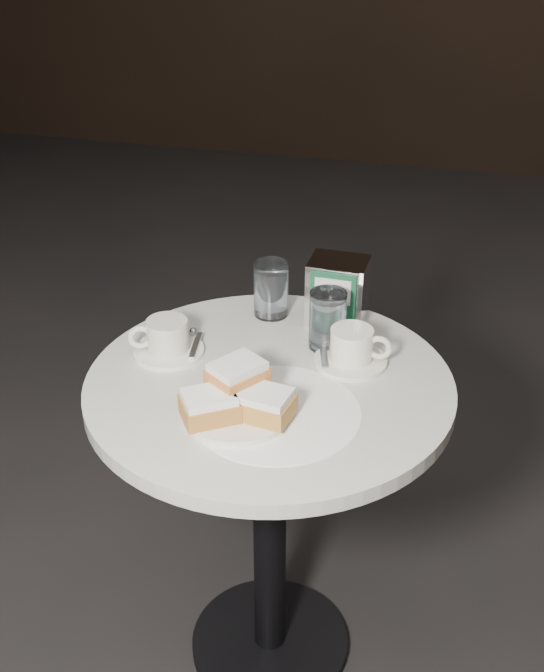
{
  "coord_description": "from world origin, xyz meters",
  "views": [
    {
      "loc": [
        0.33,
        -1.29,
        1.62
      ],
      "look_at": [
        0.0,
        0.02,
        0.83
      ],
      "focal_mm": 45.0,
      "sensor_mm": 36.0,
      "label": 1
    }
  ],
  "objects_px": {
    "coffee_cup_right": "(352,349)",
    "cafe_table": "(270,462)",
    "water_glass_right": "(328,321)",
    "coffee_cup_left": "(167,339)",
    "beignet_plate": "(237,401)",
    "napkin_dispenser": "(338,291)",
    "water_glass_left": "(271,290)"
  },
  "relations": [
    {
      "from": "beignet_plate",
      "to": "coffee_cup_right",
      "type": "height_order",
      "value": "beignet_plate"
    },
    {
      "from": "water_glass_right",
      "to": "cafe_table",
      "type": "bearing_deg",
      "value": -118.11
    },
    {
      "from": "coffee_cup_right",
      "to": "napkin_dispenser",
      "type": "xyz_separation_m",
      "value": [
        -0.06,
        0.16,
        0.04
      ]
    },
    {
      "from": "napkin_dispenser",
      "to": "coffee_cup_left",
      "type": "bearing_deg",
      "value": -142.58
    },
    {
      "from": "water_glass_right",
      "to": "napkin_dispenser",
      "type": "distance_m",
      "value": 0.11
    },
    {
      "from": "beignet_plate",
      "to": "water_glass_right",
      "type": "xyz_separation_m",
      "value": [
        0.11,
        0.28,
        0.02
      ]
    },
    {
      "from": "beignet_plate",
      "to": "coffee_cup_left",
      "type": "height_order",
      "value": "beignet_plate"
    },
    {
      "from": "cafe_table",
      "to": "water_glass_right",
      "type": "relative_size",
      "value": 6.2
    },
    {
      "from": "coffee_cup_left",
      "to": "napkin_dispenser",
      "type": "distance_m",
      "value": 0.37
    },
    {
      "from": "coffee_cup_right",
      "to": "water_glass_left",
      "type": "xyz_separation_m",
      "value": [
        -0.2,
        0.15,
        0.03
      ]
    },
    {
      "from": "cafe_table",
      "to": "water_glass_left",
      "type": "xyz_separation_m",
      "value": [
        -0.06,
        0.25,
        0.26
      ]
    },
    {
      "from": "water_glass_left",
      "to": "water_glass_right",
      "type": "xyz_separation_m",
      "value": [
        0.14,
        -0.1,
        0.0
      ]
    },
    {
      "from": "cafe_table",
      "to": "coffee_cup_left",
      "type": "bearing_deg",
      "value": 168.53
    },
    {
      "from": "coffee_cup_right",
      "to": "cafe_table",
      "type": "bearing_deg",
      "value": -145.35
    },
    {
      "from": "cafe_table",
      "to": "beignet_plate",
      "type": "distance_m",
      "value": 0.27
    },
    {
      "from": "cafe_table",
      "to": "napkin_dispenser",
      "type": "bearing_deg",
      "value": 72.84
    },
    {
      "from": "cafe_table",
      "to": "coffee_cup_left",
      "type": "xyz_separation_m",
      "value": [
        -0.22,
        0.04,
        0.23
      ]
    },
    {
      "from": "cafe_table",
      "to": "coffee_cup_right",
      "type": "bearing_deg",
      "value": 35.2
    },
    {
      "from": "cafe_table",
      "to": "coffee_cup_right",
      "type": "distance_m",
      "value": 0.29
    },
    {
      "from": "beignet_plate",
      "to": "napkin_dispenser",
      "type": "height_order",
      "value": "napkin_dispenser"
    },
    {
      "from": "coffee_cup_left",
      "to": "water_glass_left",
      "type": "bearing_deg",
      "value": 28.7
    },
    {
      "from": "napkin_dispenser",
      "to": "water_glass_left",
      "type": "bearing_deg",
      "value": -175.19
    },
    {
      "from": "beignet_plate",
      "to": "water_glass_right",
      "type": "relative_size",
      "value": 1.95
    },
    {
      "from": "beignet_plate",
      "to": "coffee_cup_left",
      "type": "relative_size",
      "value": 1.26
    },
    {
      "from": "coffee_cup_right",
      "to": "water_glass_right",
      "type": "bearing_deg",
      "value": 138.14
    },
    {
      "from": "water_glass_right",
      "to": "coffee_cup_right",
      "type": "bearing_deg",
      "value": -41.31
    },
    {
      "from": "coffee_cup_right",
      "to": "water_glass_left",
      "type": "bearing_deg",
      "value": 142.08
    },
    {
      "from": "water_glass_right",
      "to": "coffee_cup_left",
      "type": "bearing_deg",
      "value": -160.56
    },
    {
      "from": "coffee_cup_right",
      "to": "napkin_dispenser",
      "type": "distance_m",
      "value": 0.18
    },
    {
      "from": "water_glass_right",
      "to": "napkin_dispenser",
      "type": "bearing_deg",
      "value": 90.19
    },
    {
      "from": "water_glass_left",
      "to": "napkin_dispenser",
      "type": "xyz_separation_m",
      "value": [
        0.14,
        0.01,
        0.01
      ]
    },
    {
      "from": "beignet_plate",
      "to": "coffee_cup_right",
      "type": "distance_m",
      "value": 0.28
    }
  ]
}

